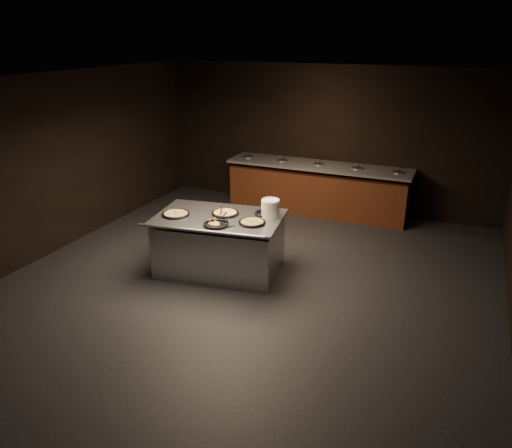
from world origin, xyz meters
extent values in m
cube|color=black|center=(0.00, 0.00, -0.01)|extent=(7.00, 8.00, 0.01)
cube|color=black|center=(0.00, 0.00, 2.90)|extent=(7.00, 8.00, 0.01)
cube|color=black|center=(0.00, 4.00, 1.45)|extent=(7.00, 0.01, 2.90)
cube|color=black|center=(-3.50, 0.00, 1.45)|extent=(0.01, 8.00, 2.90)
cube|color=#4F2412|center=(0.00, 3.58, 0.43)|extent=(3.60, 0.75, 0.85)
cube|color=#5A595E|center=(0.00, 3.58, 0.97)|extent=(3.70, 0.83, 0.05)
cube|color=#391F0D|center=(0.00, 3.58, 0.04)|extent=(3.60, 0.69, 0.08)
cylinder|color=#A7A9AE|center=(-1.55, 3.58, 0.98)|extent=(0.22, 0.22, 0.08)
cylinder|color=#4E742E|center=(-1.55, 3.58, 1.00)|extent=(0.19, 0.19, 0.02)
cylinder|color=black|center=(-1.52, 3.56, 1.09)|extent=(0.04, 0.10, 0.19)
cylinder|color=#A7A9AE|center=(-0.78, 3.58, 0.98)|extent=(0.22, 0.22, 0.08)
cylinder|color=#4E742E|center=(-0.78, 3.58, 1.00)|extent=(0.19, 0.19, 0.02)
cylinder|color=black|center=(-0.74, 3.56, 1.09)|extent=(0.04, 0.10, 0.19)
cylinder|color=#A7A9AE|center=(0.00, 3.58, 0.98)|extent=(0.22, 0.22, 0.08)
cylinder|color=#4E742E|center=(0.00, 3.58, 1.00)|extent=(0.19, 0.19, 0.02)
cylinder|color=black|center=(0.03, 3.56, 1.09)|extent=(0.04, 0.10, 0.19)
cylinder|color=#A7A9AE|center=(0.78, 3.58, 0.98)|extent=(0.22, 0.22, 0.08)
cylinder|color=#4E742E|center=(0.78, 3.58, 1.00)|extent=(0.19, 0.19, 0.02)
cylinder|color=black|center=(0.81, 3.56, 1.09)|extent=(0.04, 0.10, 0.19)
cylinder|color=#A7A9AE|center=(1.55, 3.58, 0.98)|extent=(0.22, 0.22, 0.08)
cylinder|color=#4E742E|center=(1.55, 3.58, 1.00)|extent=(0.19, 0.19, 0.02)
cylinder|color=black|center=(1.58, 3.56, 1.09)|extent=(0.04, 0.10, 0.19)
cube|color=#A7A9AE|center=(-0.59, 0.38, 0.41)|extent=(1.94, 1.35, 0.81)
cube|color=#A7A9AE|center=(-0.59, 0.38, 0.88)|extent=(2.03, 1.44, 0.04)
cylinder|color=#A7A9AE|center=(-0.59, -0.21, 0.88)|extent=(1.87, 0.32, 0.04)
cylinder|color=silver|center=(0.13, 0.66, 1.03)|extent=(0.27, 0.27, 0.27)
cylinder|color=black|center=(-1.20, 0.16, 0.91)|extent=(0.39, 0.39, 0.01)
torus|color=black|center=(-1.20, 0.16, 0.92)|extent=(0.42, 0.42, 0.04)
torus|color=olive|center=(-1.20, 0.16, 0.92)|extent=(0.36, 0.36, 0.03)
cylinder|color=gold|center=(-1.20, 0.16, 0.92)|extent=(0.31, 0.31, 0.02)
cube|color=black|center=(-1.20, 0.16, 0.93)|extent=(0.18, 0.26, 0.00)
cube|color=black|center=(-1.20, 0.16, 0.93)|extent=(0.26, 0.18, 0.00)
cylinder|color=black|center=(-0.54, 0.49, 0.91)|extent=(0.39, 0.39, 0.01)
torus|color=black|center=(-0.54, 0.49, 0.92)|extent=(0.42, 0.42, 0.04)
torus|color=olive|center=(-0.54, 0.49, 0.92)|extent=(0.35, 0.35, 0.03)
cylinder|color=#ECAC56|center=(-0.54, 0.49, 0.92)|extent=(0.31, 0.31, 0.02)
cube|color=black|center=(-0.54, 0.49, 0.93)|extent=(0.12, 0.29, 0.00)
cube|color=black|center=(-0.54, 0.49, 0.93)|extent=(0.29, 0.12, 0.00)
cylinder|color=black|center=(0.03, 0.73, 0.91)|extent=(0.32, 0.32, 0.01)
torus|color=black|center=(0.03, 0.73, 0.92)|extent=(0.34, 0.34, 0.04)
cylinder|color=black|center=(-0.45, 0.03, 0.91)|extent=(0.35, 0.35, 0.01)
torus|color=black|center=(-0.45, 0.03, 0.92)|extent=(0.37, 0.37, 0.04)
cylinder|color=black|center=(-0.01, 0.30, 0.91)|extent=(0.37, 0.37, 0.01)
torus|color=black|center=(-0.01, 0.30, 0.92)|extent=(0.39, 0.39, 0.04)
torus|color=olive|center=(-0.01, 0.30, 0.92)|extent=(0.33, 0.33, 0.03)
cylinder|color=gold|center=(-0.01, 0.30, 0.92)|extent=(0.29, 0.29, 0.02)
cube|color=black|center=(-0.01, 0.30, 0.93)|extent=(0.05, 0.29, 0.00)
cube|color=black|center=(-0.01, 0.30, 0.93)|extent=(0.29, 0.05, 0.00)
cube|color=#A7A9AE|center=(-0.64, 0.58, 0.92)|extent=(0.13, 0.13, 0.00)
cylinder|color=black|center=(-0.57, 0.44, 1.00)|extent=(0.08, 0.19, 0.13)
cylinder|color=#A7A9AE|center=(-0.61, 0.51, 0.95)|extent=(0.05, 0.10, 0.08)
cube|color=#A7A9AE|center=(-0.26, 0.09, 0.92)|extent=(0.15, 0.15, 0.00)
cylinder|color=black|center=(-0.40, 0.20, 1.01)|extent=(0.17, 0.17, 0.15)
cylinder|color=#A7A9AE|center=(-0.33, 0.15, 0.95)|extent=(0.09, 0.09, 0.09)
camera|label=1|loc=(2.71, -5.82, 3.50)|focal=35.00mm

